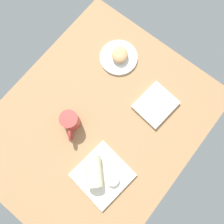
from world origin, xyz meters
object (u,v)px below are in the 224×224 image
object	(u,v)px
book_stack	(156,105)
coffee_mug	(70,122)
square_plate	(103,175)
scone_pastry	(120,55)
sauce_cup	(113,179)
round_plate	(119,58)
breakfast_wrap	(94,172)

from	to	relation	value
book_stack	coffee_mug	distance (cm)	41.91
book_stack	square_plate	bearing A→B (deg)	-179.25
scone_pastry	book_stack	bearing A→B (deg)	-106.90
sauce_cup	square_plate	bearing A→B (deg)	105.70
book_stack	coffee_mug	bearing A→B (deg)	141.40
scone_pastry	sauce_cup	bearing A→B (deg)	-144.90
scone_pastry	book_stack	distance (cm)	30.84
round_plate	book_stack	xyz separation A→B (cm)	(-8.60, -29.75, 0.32)
square_plate	sauce_cup	size ratio (longest dim) A/B	3.88
round_plate	coffee_mug	xyz separation A→B (cm)	(-41.17, -3.74, 4.62)
round_plate	coffee_mug	bearing A→B (deg)	-174.81
coffee_mug	breakfast_wrap	bearing A→B (deg)	-114.58
breakfast_wrap	scone_pastry	bearing A→B (deg)	-108.33
square_plate	coffee_mug	world-z (taller)	coffee_mug
square_plate	sauce_cup	distance (cm)	5.37
square_plate	round_plate	bearing A→B (deg)	30.97
scone_pastry	coffee_mug	size ratio (longest dim) A/B	0.79
scone_pastry	breakfast_wrap	world-z (taller)	breakfast_wrap
round_plate	coffee_mug	world-z (taller)	coffee_mug
scone_pastry	sauce_cup	size ratio (longest dim) A/B	1.62
sauce_cup	book_stack	size ratio (longest dim) A/B	0.29
round_plate	square_plate	world-z (taller)	square_plate
scone_pastry	coffee_mug	distance (cm)	41.68
breakfast_wrap	book_stack	distance (cm)	43.28
square_plate	sauce_cup	world-z (taller)	sauce_cup
sauce_cup	coffee_mug	world-z (taller)	coffee_mug
round_plate	book_stack	size ratio (longest dim) A/B	0.98
round_plate	sauce_cup	bearing A→B (deg)	-144.45
breakfast_wrap	coffee_mug	bearing A→B (deg)	-69.60
book_stack	breakfast_wrap	bearing A→B (deg)	175.60
scone_pastry	square_plate	bearing A→B (deg)	-149.49
square_plate	book_stack	size ratio (longest dim) A/B	1.13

